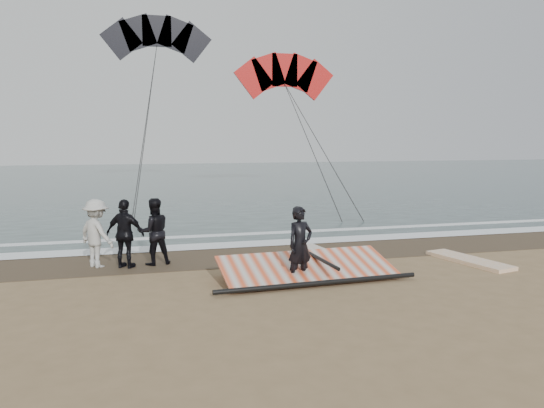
{
  "coord_description": "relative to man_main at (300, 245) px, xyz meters",
  "views": [
    {
      "loc": [
        -4.0,
        -9.65,
        3.21
      ],
      "look_at": [
        -0.67,
        3.0,
        1.6
      ],
      "focal_mm": 35.0,
      "sensor_mm": 36.0,
      "label": 1
    }
  ],
  "objects": [
    {
      "name": "board_white",
      "position": [
        4.92,
        0.81,
        -0.82
      ],
      "size": [
        1.2,
        2.54,
        0.1
      ],
      "primitive_type": "cube",
      "rotation": [
        0.0,
        0.0,
        0.22
      ],
      "color": "white",
      "rests_on": "ground"
    },
    {
      "name": "man_main",
      "position": [
        0.0,
        0.0,
        0.0
      ],
      "size": [
        0.73,
        0.6,
        1.73
      ],
      "primitive_type": "imported",
      "rotation": [
        0.0,
        0.0,
        0.33
      ],
      "color": "black",
      "rests_on": "ground"
    },
    {
      "name": "foam_far",
      "position": [
        0.46,
        6.23,
        -0.84
      ],
      "size": [
        120.0,
        0.45,
        0.01
      ],
      "primitive_type": "cube",
      "color": "white",
      "rests_on": "sea"
    },
    {
      "name": "ground",
      "position": [
        0.46,
        -1.37,
        -0.87
      ],
      "size": [
        120.0,
        120.0,
        0.0
      ],
      "primitive_type": "plane",
      "color": "#8C704C",
      "rests_on": "ground"
    },
    {
      "name": "kite_dark",
      "position": [
        -1.75,
        25.57,
        8.75
      ],
      "size": [
        8.17,
        7.8,
        18.11
      ],
      "color": "black",
      "rests_on": "ground"
    },
    {
      "name": "sea",
      "position": [
        0.46,
        31.63,
        -0.85
      ],
      "size": [
        120.0,
        54.0,
        0.02
      ],
      "primitive_type": "cube",
      "color": "#233838",
      "rests_on": "ground"
    },
    {
      "name": "foam_near",
      "position": [
        0.46,
        4.53,
        -0.84
      ],
      "size": [
        120.0,
        0.9,
        0.01
      ],
      "primitive_type": "cube",
      "color": "white",
      "rests_on": "sea"
    },
    {
      "name": "trio_cluster",
      "position": [
        -3.84,
        2.62,
        -0.0
      ],
      "size": [
        2.48,
        1.36,
        1.73
      ],
      "color": "black",
      "rests_on": "ground"
    },
    {
      "name": "kite_red",
      "position": [
        5.68,
        20.98,
        6.01
      ],
      "size": [
        7.01,
        6.83,
        14.97
      ],
      "color": "red",
      "rests_on": "ground"
    },
    {
      "name": "sail_rig",
      "position": [
        0.22,
        0.43,
        -0.67
      ],
      "size": [
        4.68,
        2.02,
        0.51
      ],
      "color": "black",
      "rests_on": "ground"
    },
    {
      "name": "wet_sand",
      "position": [
        0.46,
        3.13,
        -0.86
      ],
      "size": [
        120.0,
        2.8,
        0.01
      ],
      "primitive_type": "cube",
      "color": "#4C3D2B",
      "rests_on": "ground"
    },
    {
      "name": "board_cream",
      "position": [
        1.46,
        2.57,
        -0.82
      ],
      "size": [
        0.99,
        2.43,
        0.1
      ],
      "primitive_type": "cube",
      "rotation": [
        0.0,
        0.0,
        0.16
      ],
      "color": "beige",
      "rests_on": "ground"
    }
  ]
}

